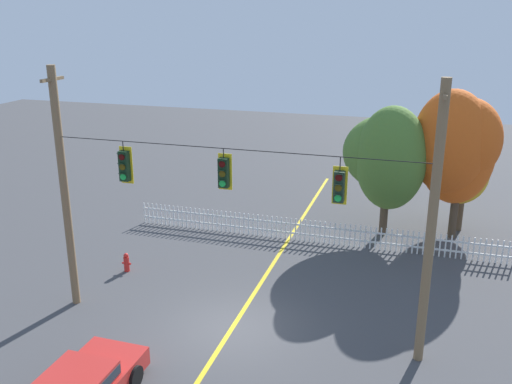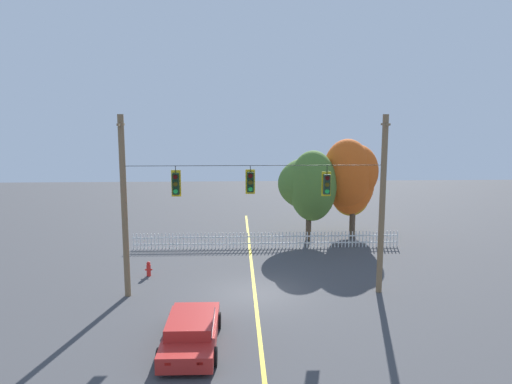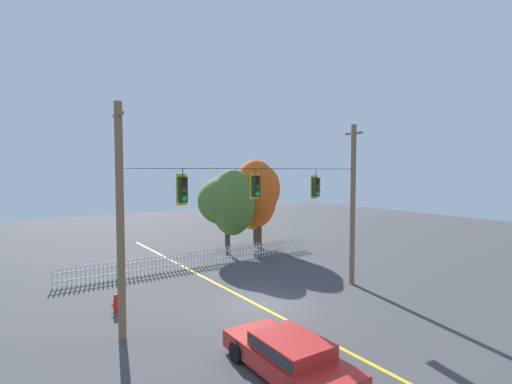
% 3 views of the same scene
% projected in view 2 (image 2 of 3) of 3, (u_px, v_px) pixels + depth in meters
% --- Properties ---
extents(ground, '(80.00, 80.00, 0.00)m').
position_uv_depth(ground, '(255.00, 294.00, 22.45)').
color(ground, '#424244').
extents(lane_centerline_stripe, '(0.16, 36.00, 0.01)m').
position_uv_depth(lane_centerline_stripe, '(255.00, 294.00, 22.45)').
color(lane_centerline_stripe, gold).
rests_on(lane_centerline_stripe, ground).
extents(signal_support_span, '(12.07, 1.10, 8.34)m').
position_uv_depth(signal_support_span, '(255.00, 205.00, 21.79)').
color(signal_support_span, brown).
rests_on(signal_support_span, ground).
extents(traffic_signal_northbound_secondary, '(0.43, 0.38, 1.41)m').
position_uv_depth(traffic_signal_northbound_secondary, '(176.00, 184.00, 21.50)').
color(traffic_signal_northbound_secondary, black).
extents(traffic_signal_eastbound_side, '(0.43, 0.38, 1.32)m').
position_uv_depth(traffic_signal_eastbound_side, '(250.00, 182.00, 21.63)').
color(traffic_signal_eastbound_side, black).
extents(traffic_signal_northbound_primary, '(0.43, 0.38, 1.44)m').
position_uv_depth(traffic_signal_northbound_primary, '(327.00, 184.00, 21.80)').
color(traffic_signal_northbound_primary, black).
extents(white_picket_fence, '(16.78, 0.06, 1.03)m').
position_uv_depth(white_picket_fence, '(267.00, 240.00, 30.19)').
color(white_picket_fence, white).
rests_on(white_picket_fence, ground).
extents(autumn_maple_near_fence, '(4.18, 3.89, 6.08)m').
position_uv_depth(autumn_maple_near_fence, '(311.00, 185.00, 31.68)').
color(autumn_maple_near_fence, '#473828').
rests_on(autumn_maple_near_fence, ground).
extents(autumn_maple_mid, '(3.80, 3.23, 6.79)m').
position_uv_depth(autumn_maple_mid, '(350.00, 175.00, 32.26)').
color(autumn_maple_mid, '#473828').
rests_on(autumn_maple_mid, ground).
extents(autumn_oak_far_east, '(2.84, 2.62, 4.95)m').
position_uv_depth(autumn_oak_far_east, '(350.00, 191.00, 33.48)').
color(autumn_oak_far_east, brown).
rests_on(autumn_oak_far_east, ground).
extents(parked_car, '(2.05, 4.66, 1.15)m').
position_uv_depth(parked_car, '(191.00, 330.00, 17.19)').
color(parked_car, red).
rests_on(parked_car, ground).
extents(fire_hydrant, '(0.38, 0.22, 0.78)m').
position_uv_depth(fire_hydrant, '(149.00, 269.00, 24.90)').
color(fire_hydrant, red).
rests_on(fire_hydrant, ground).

